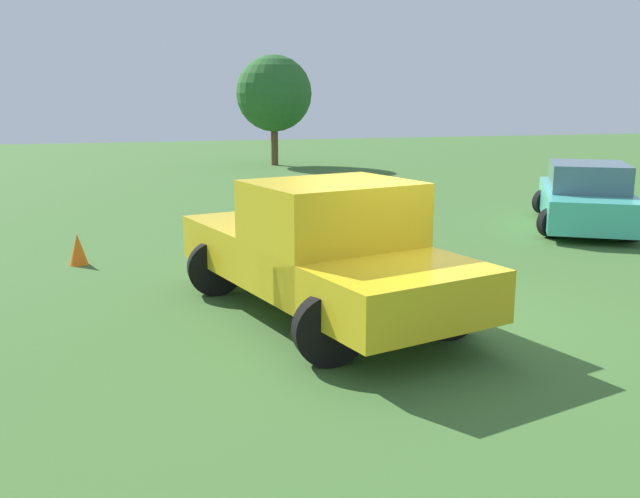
% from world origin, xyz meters
% --- Properties ---
extents(ground_plane, '(80.00, 80.00, 0.00)m').
position_xyz_m(ground_plane, '(0.00, 0.00, 0.00)').
color(ground_plane, '#3D662D').
extents(pickup_truck, '(3.22, 5.36, 1.82)m').
position_xyz_m(pickup_truck, '(0.96, -0.64, 0.95)').
color(pickup_truck, black).
rests_on(pickup_truck, ground_plane).
extents(sedan_near, '(3.96, 4.88, 1.46)m').
position_xyz_m(sedan_near, '(-6.57, -5.25, 0.67)').
color(sedan_near, black).
rests_on(sedan_near, ground_plane).
extents(tree_back_left, '(3.22, 3.22, 4.66)m').
position_xyz_m(tree_back_left, '(-3.19, -21.66, 3.04)').
color(tree_back_left, brown).
rests_on(tree_back_left, ground_plane).
extents(traffic_cone, '(0.32, 0.32, 0.55)m').
position_xyz_m(traffic_cone, '(4.22, -4.69, 0.28)').
color(traffic_cone, orange).
rests_on(traffic_cone, ground_plane).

